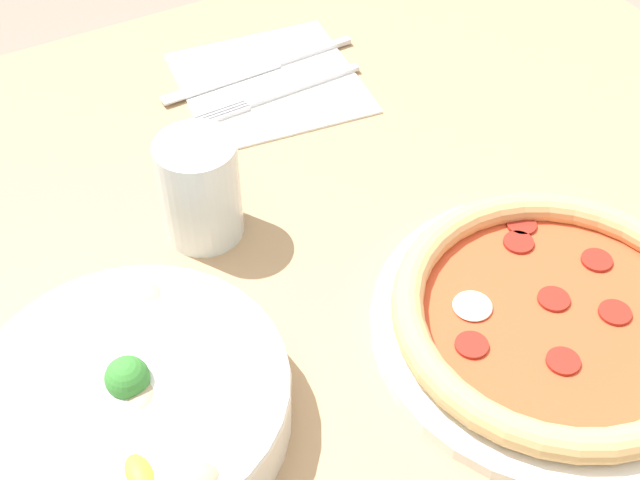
% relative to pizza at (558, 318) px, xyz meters
% --- Properties ---
extents(dining_table, '(1.16, 0.90, 0.75)m').
position_rel_pizza_xyz_m(dining_table, '(0.02, 0.05, -0.13)').
color(dining_table, tan).
rests_on(dining_table, ground_plane).
extents(pizza, '(0.30, 0.30, 0.04)m').
position_rel_pizza_xyz_m(pizza, '(0.00, 0.00, 0.00)').
color(pizza, white).
rests_on(pizza, dining_table).
extents(bowl, '(0.23, 0.23, 0.07)m').
position_rel_pizza_xyz_m(bowl, '(0.08, 0.32, 0.01)').
color(bowl, white).
rests_on(bowl, dining_table).
extents(napkin, '(0.20, 0.20, 0.00)m').
position_rel_pizza_xyz_m(napkin, '(0.41, 0.05, -0.02)').
color(napkin, white).
rests_on(napkin, dining_table).
extents(fork, '(0.02, 0.19, 0.00)m').
position_rel_pizza_xyz_m(fork, '(0.38, 0.05, -0.01)').
color(fork, silver).
rests_on(fork, napkin).
extents(knife, '(0.02, 0.23, 0.01)m').
position_rel_pizza_xyz_m(knife, '(0.43, 0.04, -0.01)').
color(knife, silver).
rests_on(knife, napkin).
extents(glass, '(0.07, 0.07, 0.10)m').
position_rel_pizza_xyz_m(glass, '(0.24, 0.20, 0.03)').
color(glass, silver).
rests_on(glass, dining_table).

